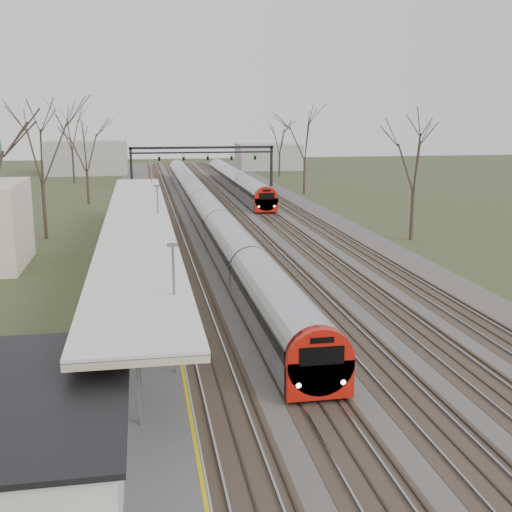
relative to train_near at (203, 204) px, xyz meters
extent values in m
cube|color=#474442|center=(2.50, -2.08, -1.43)|extent=(24.00, 160.00, 0.10)
cube|color=#4C3828|center=(-3.50, -2.08, -1.39)|extent=(2.60, 160.00, 0.06)
cube|color=gray|center=(-4.22, -2.08, -1.32)|extent=(0.07, 160.00, 0.12)
cube|color=gray|center=(-2.78, -2.08, -1.32)|extent=(0.07, 160.00, 0.12)
cube|color=#4C3828|center=(0.00, -2.08, -1.39)|extent=(2.60, 160.00, 0.06)
cube|color=gray|center=(-0.72, -2.08, -1.32)|extent=(0.07, 160.00, 0.12)
cube|color=gray|center=(0.72, -2.08, -1.32)|extent=(0.07, 160.00, 0.12)
cube|color=#4C3828|center=(3.50, -2.08, -1.39)|extent=(2.60, 160.00, 0.06)
cube|color=gray|center=(2.78, -2.08, -1.32)|extent=(0.07, 160.00, 0.12)
cube|color=gray|center=(4.22, -2.08, -1.32)|extent=(0.07, 160.00, 0.12)
cube|color=#4C3828|center=(7.00, -2.08, -1.39)|extent=(2.60, 160.00, 0.06)
cube|color=gray|center=(6.28, -2.08, -1.32)|extent=(0.07, 160.00, 0.12)
cube|color=gray|center=(7.72, -2.08, -1.32)|extent=(0.07, 160.00, 0.12)
cube|color=#4C3828|center=(10.50, -2.08, -1.39)|extent=(2.60, 160.00, 0.06)
cube|color=gray|center=(9.78, -2.08, -1.32)|extent=(0.07, 160.00, 0.12)
cube|color=gray|center=(11.22, -2.08, -1.32)|extent=(0.07, 160.00, 0.12)
cube|color=#9E9B93|center=(-6.55, -19.58, -0.98)|extent=(3.50, 69.00, 1.00)
cylinder|color=slate|center=(-6.55, -47.08, 1.02)|extent=(0.14, 0.14, 3.00)
cylinder|color=slate|center=(-6.55, -39.08, 1.02)|extent=(0.14, 0.14, 3.00)
cylinder|color=slate|center=(-6.55, -31.08, 1.02)|extent=(0.14, 0.14, 3.00)
cylinder|color=slate|center=(-6.55, -23.08, 1.02)|extent=(0.14, 0.14, 3.00)
cylinder|color=slate|center=(-6.55, -15.08, 1.02)|extent=(0.14, 0.14, 3.00)
cylinder|color=slate|center=(-6.55, -7.08, 1.02)|extent=(0.14, 0.14, 3.00)
cube|color=silver|center=(-6.55, -24.08, 2.57)|extent=(4.10, 50.00, 0.12)
cube|color=#C0B995|center=(-6.55, -24.08, 2.40)|extent=(4.10, 50.00, 0.25)
cube|color=silver|center=(-10.00, -49.08, 0.12)|extent=(6.00, 9.00, 3.20)
cube|color=black|center=(-7.50, 27.92, 1.52)|extent=(0.35, 0.35, 6.00)
cube|color=black|center=(13.00, 27.92, 1.52)|extent=(0.35, 0.35, 6.00)
cube|color=black|center=(2.75, 27.92, 4.42)|extent=(21.00, 0.35, 0.35)
cube|color=black|center=(2.75, 27.92, 3.72)|extent=(21.00, 0.25, 0.25)
cube|color=black|center=(-3.50, 27.72, 3.02)|extent=(0.32, 0.22, 0.85)
sphere|color=#0CFF19|center=(-3.50, 27.58, 3.27)|extent=(0.16, 0.16, 0.16)
cube|color=black|center=(0.00, 27.72, 3.02)|extent=(0.32, 0.22, 0.85)
sphere|color=#0CFF19|center=(0.00, 27.58, 3.27)|extent=(0.16, 0.16, 0.16)
cube|color=black|center=(3.50, 27.72, 3.02)|extent=(0.32, 0.22, 0.85)
sphere|color=#0CFF19|center=(3.50, 27.58, 3.27)|extent=(0.16, 0.16, 0.16)
cube|color=black|center=(7.00, 27.72, 3.02)|extent=(0.32, 0.22, 0.85)
sphere|color=#0CFF19|center=(7.00, 27.58, 3.27)|extent=(0.16, 0.16, 0.16)
cube|color=black|center=(10.50, 27.72, 3.02)|extent=(0.32, 0.22, 0.85)
sphere|color=#0CFF19|center=(10.50, 27.58, 3.27)|extent=(0.16, 0.16, 0.16)
cylinder|color=#2D231C|center=(-14.50, -9.08, 1.00)|extent=(0.30, 0.30, 4.95)
cylinder|color=#2D231C|center=(16.50, -15.08, 0.77)|extent=(0.30, 0.30, 4.50)
cube|color=#B0B3BB|center=(0.00, 0.24, -0.38)|extent=(2.55, 90.00, 1.60)
cylinder|color=#B0B3BB|center=(0.00, 0.24, 0.27)|extent=(2.60, 89.70, 2.60)
cube|color=black|center=(0.00, 0.24, 0.37)|extent=(2.62, 89.40, 0.55)
cube|color=#B8140A|center=(0.00, -44.66, -0.43)|extent=(2.55, 0.50, 1.50)
cylinder|color=#B8140A|center=(0.00, -44.61, 0.27)|extent=(2.60, 0.60, 2.60)
cube|color=black|center=(0.00, -44.88, 0.57)|extent=(1.70, 0.12, 0.70)
sphere|color=white|center=(-0.85, -44.86, -0.53)|extent=(0.22, 0.22, 0.22)
sphere|color=white|center=(0.85, -44.86, -0.53)|extent=(0.22, 0.22, 0.22)
cube|color=black|center=(0.00, 0.24, -1.30)|extent=(1.80, 89.00, 0.35)
cube|color=#B0B3BB|center=(7.00, 23.68, -0.38)|extent=(2.55, 45.00, 1.60)
cylinder|color=#B0B3BB|center=(7.00, 23.68, 0.27)|extent=(2.60, 44.70, 2.60)
cube|color=black|center=(7.00, 23.68, 0.37)|extent=(2.62, 44.40, 0.55)
cube|color=#B8140A|center=(7.00, 1.28, -0.43)|extent=(2.55, 0.50, 1.50)
cylinder|color=#B8140A|center=(7.00, 1.33, 0.27)|extent=(2.60, 0.60, 2.60)
cube|color=black|center=(7.00, 1.06, 0.57)|extent=(1.70, 0.12, 0.70)
sphere|color=white|center=(6.15, 1.08, -0.53)|extent=(0.22, 0.22, 0.22)
sphere|color=white|center=(7.85, 1.08, -0.53)|extent=(0.22, 0.22, 0.22)
cube|color=black|center=(7.00, 23.68, -1.30)|extent=(1.80, 44.00, 0.35)
imported|color=#27304D|center=(-6.40, -41.22, 0.35)|extent=(0.52, 0.68, 1.65)
camera|label=1|loc=(-6.26, -66.13, 9.18)|focal=45.00mm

